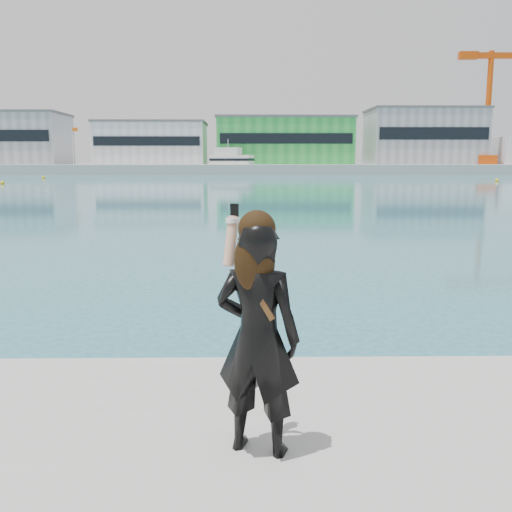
% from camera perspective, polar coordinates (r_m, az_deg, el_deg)
% --- Properties ---
extents(ground, '(500.00, 500.00, 0.00)m').
position_cam_1_polar(ground, '(5.31, 5.68, -21.83)').
color(ground, '#1A5F79').
rests_on(ground, ground).
extents(far_quay, '(320.00, 40.00, 2.00)m').
position_cam_1_polar(far_quay, '(134.52, -0.71, 8.75)').
color(far_quay, '#9E9E99').
rests_on(far_quay, ground).
extents(warehouse_grey_left, '(26.52, 16.36, 11.50)m').
position_cam_1_polar(warehouse_grey_left, '(143.32, -23.70, 10.71)').
color(warehouse_grey_left, gray).
rests_on(warehouse_grey_left, far_quay).
extents(warehouse_white, '(24.48, 15.35, 9.50)m').
position_cam_1_polar(warehouse_white, '(134.27, -10.32, 11.06)').
color(warehouse_white, silver).
rests_on(warehouse_white, far_quay).
extents(warehouse_green, '(30.60, 16.36, 10.50)m').
position_cam_1_polar(warehouse_green, '(132.84, 2.81, 11.43)').
color(warehouse_green, green).
rests_on(warehouse_green, far_quay).
extents(warehouse_grey_right, '(25.50, 15.35, 12.50)m').
position_cam_1_polar(warehouse_grey_right, '(138.67, 16.40, 11.39)').
color(warehouse_grey_right, gray).
rests_on(warehouse_grey_right, far_quay).
extents(dock_crane, '(23.00, 4.00, 24.00)m').
position_cam_1_polar(dock_crane, '(138.01, 22.69, 13.90)').
color(dock_crane, '#E44A0D').
rests_on(dock_crane, far_quay).
extents(flagpole_left, '(1.28, 0.16, 8.00)m').
position_cam_1_polar(flagpole_left, '(131.00, -17.83, 10.70)').
color(flagpole_left, silver).
rests_on(flagpole_left, far_quay).
extents(flagpole_right, '(1.28, 0.16, 8.00)m').
position_cam_1_polar(flagpole_right, '(127.59, 9.46, 11.07)').
color(flagpole_right, silver).
rests_on(flagpole_right, far_quay).
extents(motor_yacht, '(15.98, 9.10, 7.20)m').
position_cam_1_polar(motor_yacht, '(120.25, -2.22, 9.14)').
color(motor_yacht, silver).
rests_on(motor_yacht, ground).
extents(buoy_near, '(0.50, 0.50, 0.50)m').
position_cam_1_polar(buoy_near, '(83.94, 22.95, 6.87)').
color(buoy_near, yellow).
rests_on(buoy_near, ground).
extents(buoy_far, '(0.50, 0.50, 0.50)m').
position_cam_1_polar(buoy_far, '(97.23, -20.48, 7.28)').
color(buoy_far, yellow).
rests_on(buoy_far, ground).
extents(buoy_extra, '(0.50, 0.50, 0.50)m').
position_cam_1_polar(buoy_extra, '(75.10, -24.02, 6.58)').
color(buoy_extra, yellow).
rests_on(buoy_extra, ground).
extents(woman, '(0.67, 0.54, 1.67)m').
position_cam_1_polar(woman, '(3.81, 0.14, -7.52)').
color(woman, black).
rests_on(woman, near_quay).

